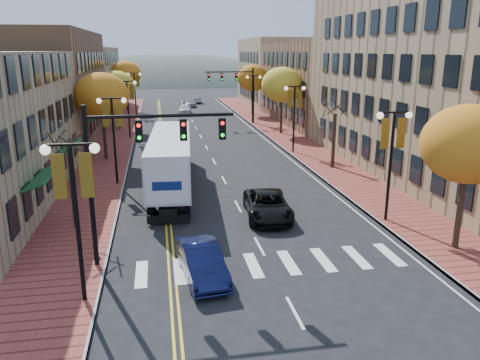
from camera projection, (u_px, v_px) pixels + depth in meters
name	position (u px, v px, depth m)	size (l,w,h in m)	color
ground	(281.00, 286.00, 18.65)	(200.00, 200.00, 0.00)	black
sidewalk_left	(115.00, 141.00, 47.96)	(4.00, 85.00, 0.15)	brown
sidewalk_right	(284.00, 136.00, 50.97)	(4.00, 85.00, 0.15)	brown
building_left_mid	(34.00, 86.00, 48.49)	(12.00, 24.00, 11.00)	brown
building_left_far	(74.00, 79.00, 72.41)	(12.00, 26.00, 9.50)	#9E8966
building_right_near	(468.00, 72.00, 34.92)	(15.00, 28.00, 15.00)	#997F5B
building_right_mid	(337.00, 83.00, 60.26)	(15.00, 24.00, 10.00)	brown
building_right_far	(290.00, 72.00, 81.00)	(15.00, 20.00, 11.00)	#9E8966
tree_left_a	(73.00, 187.00, 24.13)	(0.28, 0.28, 4.20)	#382619
tree_left_b	(102.00, 96.00, 38.46)	(4.48, 4.48, 7.21)	#382619
tree_left_c	(117.00, 86.00, 53.74)	(4.16, 4.16, 6.69)	#382619
tree_left_d	(126.00, 74.00, 70.67)	(4.61, 4.61, 7.42)	#382619
tree_right_a	(469.00, 144.00, 20.70)	(4.16, 4.16, 6.69)	#382619
tree_right_b	(334.00, 140.00, 36.63)	(0.28, 0.28, 4.20)	#382619
tree_right_c	(282.00, 85.00, 50.96)	(4.48, 4.48, 7.21)	#382619
tree_right_d	(253.00, 78.00, 66.18)	(4.35, 4.35, 7.00)	#382619
lamp_left_a	(74.00, 193.00, 16.25)	(1.96, 0.36, 6.05)	black
lamp_left_b	(113.00, 124.00, 31.43)	(1.96, 0.36, 6.05)	black
lamp_left_c	(128.00, 98.00, 48.50)	(1.96, 0.36, 6.05)	black
lamp_left_d	(135.00, 86.00, 65.58)	(1.96, 0.36, 6.05)	black
lamp_right_a	(392.00, 145.00, 24.45)	(1.96, 0.36, 6.05)	black
lamp_right_b	(294.00, 106.00, 41.53)	(1.96, 0.36, 6.05)	black
lamp_right_c	(254.00, 90.00, 58.60)	(1.96, 0.36, 6.05)	black
traffic_mast_near	(136.00, 155.00, 19.26)	(6.10, 0.35, 7.00)	black
traffic_mast_far	(238.00, 85.00, 58.09)	(6.10, 0.34, 7.00)	black
semi_truck	(171.00, 156.00, 31.40)	(3.40, 15.43, 3.83)	black
navy_sedan	(202.00, 262.00, 19.18)	(1.49, 4.28, 1.41)	#0E1238
black_suv	(268.00, 205.00, 26.16)	(2.37, 5.13, 1.43)	black
car_far_white	(185.00, 109.00, 69.20)	(1.68, 4.18, 1.42)	white
car_far_silver	(190.00, 103.00, 77.80)	(1.84, 4.52, 1.31)	#97979E
car_far_oncoming	(197.00, 99.00, 83.16)	(1.34, 3.86, 1.27)	#A3A3AA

